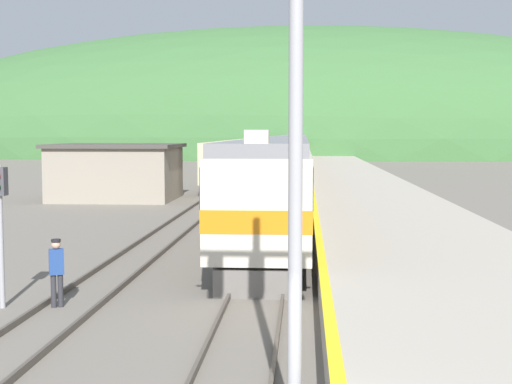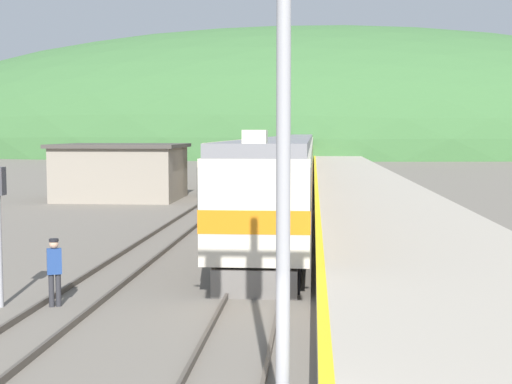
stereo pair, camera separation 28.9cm
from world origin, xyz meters
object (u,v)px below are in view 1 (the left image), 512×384
siding_train (241,160)px  track_worker (57,268)px  carriage_fifth (297,145)px  express_train_lead_car (273,186)px  signal_mast_main (296,3)px  carriage_second (287,163)px  carriage_fourth (295,148)px  carriage_third (293,153)px

siding_train → track_worker: siding_train is taller
siding_train → track_worker: size_ratio=19.81×
carriage_fifth → express_train_lead_car: bearing=-90.0°
signal_mast_main → track_worker: bearing=129.0°
express_train_lead_car → track_worker: (-5.00, -11.28, -1.27)m
express_train_lead_car → siding_train: 37.37m
carriage_second → carriage_fourth: 47.33m
signal_mast_main → track_worker: 11.06m
siding_train → carriage_second: bearing=-72.0°
express_train_lead_car → carriage_second: 22.85m
track_worker → carriage_fourth: bearing=86.5°
carriage_third → carriage_fifth: bearing=90.0°
express_train_lead_car → carriage_fourth: (0.00, 70.18, -0.01)m
carriage_third → signal_mast_main: size_ratio=2.54×
carriage_second → carriage_fourth: bearing=90.0°
track_worker → carriage_third: bearing=85.1°
carriage_second → track_worker: carriage_second is taller
siding_train → carriage_third: bearing=63.9°
carriage_fifth → carriage_third: bearing=-90.0°
track_worker → carriage_fifth: bearing=87.3°
siding_train → signal_mast_main: (5.77, -55.95, 4.28)m
express_train_lead_car → carriage_second: (0.00, 22.85, -0.01)m
express_train_lead_car → carriage_second: bearing=90.0°
carriage_third → carriage_fifth: (0.00, 47.33, 0.00)m
carriage_second → track_worker: (-5.00, -34.13, -1.26)m
express_train_lead_car → carriage_second: express_train_lead_car is taller
carriage_second → track_worker: size_ratio=13.02×
carriage_second → carriage_fifth: 70.99m
carriage_third → carriage_fourth: 23.66m
track_worker → express_train_lead_car: bearing=66.1°
express_train_lead_car → carriage_fifth: (0.00, 93.84, -0.01)m
carriage_fourth → siding_train: size_ratio=0.66×
express_train_lead_car → carriage_fifth: express_train_lead_car is taller
carriage_third → carriage_fourth: size_ratio=1.00×
carriage_fifth → carriage_second: bearing=-90.0°
carriage_third → carriage_fifth: size_ratio=1.00×
carriage_fourth → siding_train: 33.42m
carriage_second → siding_train: size_ratio=0.66×
carriage_third → carriage_second: bearing=-90.0°
carriage_second → carriage_third: same height
express_train_lead_car → signal_mast_main: 19.31m
siding_train → signal_mast_main: size_ratio=3.86×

